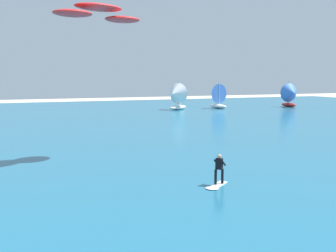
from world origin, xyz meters
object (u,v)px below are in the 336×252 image
at_px(kite, 99,13).
at_px(sailboat_mid_left, 216,96).
at_px(sailboat_far_right, 176,96).
at_px(kitesurfer, 218,175).
at_px(sailboat_mid_right, 291,95).

xyz_separation_m(kite, sailboat_mid_left, (30.80, 38.38, -7.76)).
bearing_deg(kite, sailboat_far_right, 59.22).
height_order(kitesurfer, sailboat_mid_left, sailboat_mid_left).
height_order(kitesurfer, kite, kite).
distance_m(sailboat_mid_left, sailboat_far_right, 8.62).
height_order(sailboat_mid_left, sailboat_far_right, sailboat_far_right).
bearing_deg(sailboat_mid_right, kite, -142.01).
distance_m(kitesurfer, sailboat_mid_right, 60.99).
relative_size(kitesurfer, sailboat_far_right, 0.36).
relative_size(sailboat_mid_right, sailboat_far_right, 0.97).
xyz_separation_m(kite, sailboat_mid_right, (45.25, 35.34, -7.73)).
bearing_deg(sailboat_mid_left, kite, -128.75).
bearing_deg(kitesurfer, kite, 112.59).
bearing_deg(sailboat_mid_right, kitesurfer, -132.64).
bearing_deg(sailboat_far_right, sailboat_mid_left, 6.99).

